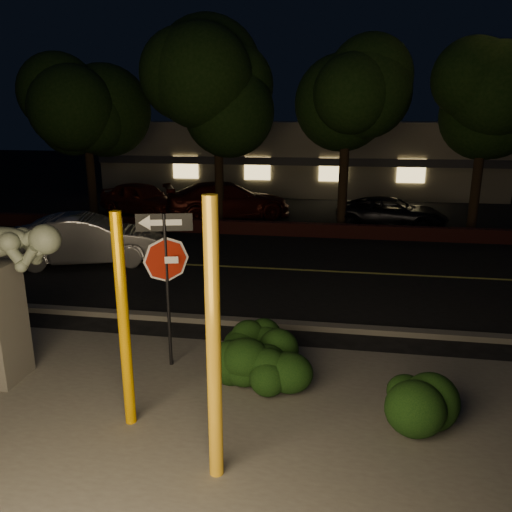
{
  "coord_description": "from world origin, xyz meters",
  "views": [
    {
      "loc": [
        2.28,
        -6.77,
        4.27
      ],
      "look_at": [
        0.74,
        2.66,
        1.6
      ],
      "focal_mm": 35.0,
      "sensor_mm": 36.0,
      "label": 1
    }
  ],
  "objects": [
    {
      "name": "parked_car_darkred",
      "position": [
        -2.37,
        14.19,
        0.78
      ],
      "size": [
        5.83,
        4.22,
        1.57
      ],
      "primitive_type": "imported",
      "rotation": [
        0.0,
        0.0,
        1.99
      ],
      "color": "#43110B",
      "rests_on": "ground"
    },
    {
      "name": "patio",
      "position": [
        0.0,
        -1.0,
        0.01
      ],
      "size": [
        14.0,
        6.0,
        0.02
      ],
      "primitive_type": "cube",
      "color": "#4C4944",
      "rests_on": "ground"
    },
    {
      "name": "hedge_far_right",
      "position": [
        3.43,
        -0.25,
        0.46
      ],
      "size": [
        1.55,
        1.26,
        0.93
      ],
      "primitive_type": "ellipsoid",
      "rotation": [
        0.0,
        0.0,
        0.36
      ],
      "color": "black",
      "rests_on": "ground"
    },
    {
      "name": "yellow_pole_right",
      "position": [
        0.96,
        -1.69,
        1.74
      ],
      "size": [
        0.17,
        0.17,
        3.48
      ],
      "primitive_type": "cylinder",
      "color": "yellow",
      "rests_on": "ground"
    },
    {
      "name": "building",
      "position": [
        0.0,
        24.99,
        2.0
      ],
      "size": [
        22.0,
        10.2,
        4.0
      ],
      "color": "gray",
      "rests_on": "ground"
    },
    {
      "name": "curb",
      "position": [
        0.0,
        2.9,
        0.06
      ],
      "size": [
        80.0,
        0.25,
        0.12
      ],
      "primitive_type": "cube",
      "color": "#4C4944",
      "rests_on": "ground"
    },
    {
      "name": "hedge_right",
      "position": [
        1.2,
        0.39,
        0.51
      ],
      "size": [
        1.72,
        1.19,
        1.03
      ],
      "primitive_type": "ellipsoid",
      "rotation": [
        0.0,
        0.0,
        -0.24
      ],
      "color": "black",
      "rests_on": "ground"
    },
    {
      "name": "parked_car_red",
      "position": [
        -6.37,
        14.39,
        0.73
      ],
      "size": [
        4.61,
        3.48,
        1.46
      ],
      "primitive_type": "imported",
      "rotation": [
        0.0,
        0.0,
        1.1
      ],
      "color": "maroon",
      "rests_on": "ground"
    },
    {
      "name": "parking_lot",
      "position": [
        0.0,
        17.0,
        0.01
      ],
      "size": [
        40.0,
        12.0,
        0.01
      ],
      "primitive_type": "cube",
      "color": "black",
      "rests_on": "ground"
    },
    {
      "name": "road",
      "position": [
        0.0,
        7.0,
        0.01
      ],
      "size": [
        80.0,
        8.0,
        0.01
      ],
      "primitive_type": "cube",
      "color": "black",
      "rests_on": "ground"
    },
    {
      "name": "signpost",
      "position": [
        -0.5,
        0.91,
        1.95
      ],
      "size": [
        0.91,
        0.25,
        2.75
      ],
      "rotation": [
        0.0,
        0.0,
        0.24
      ],
      "color": "black",
      "rests_on": "ground"
    },
    {
      "name": "brick_wall",
      "position": [
        0.0,
        11.3,
        0.25
      ],
      "size": [
        40.0,
        0.35,
        0.5
      ],
      "primitive_type": "cube",
      "color": "#431815",
      "rests_on": "ground"
    },
    {
      "name": "lane_marking",
      "position": [
        0.0,
        7.0,
        0.02
      ],
      "size": [
        80.0,
        0.12,
        0.0
      ],
      "primitive_type": "cube",
      "color": "#B6B349",
      "rests_on": "road"
    },
    {
      "name": "silver_sedan",
      "position": [
        -5.02,
        6.69,
        0.74
      ],
      "size": [
        4.77,
        2.93,
        1.48
      ],
      "primitive_type": "imported",
      "rotation": [
        0.0,
        0.0,
        1.9
      ],
      "color": "#A3A2A7",
      "rests_on": "ground"
    },
    {
      "name": "hedge_center",
      "position": [
        1.0,
        1.13,
        0.45
      ],
      "size": [
        1.79,
        0.97,
        0.9
      ],
      "primitive_type": "ellipsoid",
      "rotation": [
        0.0,
        0.0,
        0.1
      ],
      "color": "black",
      "rests_on": "ground"
    },
    {
      "name": "tree_far_a",
      "position": [
        -8.0,
        13.0,
        5.34
      ],
      "size": [
        4.6,
        4.6,
        7.43
      ],
      "color": "black",
      "rests_on": "ground"
    },
    {
      "name": "tree_far_c",
      "position": [
        2.5,
        12.8,
        5.66
      ],
      "size": [
        4.8,
        4.8,
        7.84
      ],
      "color": "black",
      "rests_on": "ground"
    },
    {
      "name": "ground",
      "position": [
        0.0,
        10.0,
        0.0
      ],
      "size": [
        90.0,
        90.0,
        0.0
      ],
      "primitive_type": "plane",
      "color": "black",
      "rests_on": "ground"
    },
    {
      "name": "tree_far_b",
      "position": [
        -2.5,
        13.2,
        6.05
      ],
      "size": [
        5.2,
        5.2,
        8.41
      ],
      "color": "black",
      "rests_on": "ground"
    },
    {
      "name": "tree_far_d",
      "position": [
        7.5,
        13.3,
        5.42
      ],
      "size": [
        4.4,
        4.4,
        7.42
      ],
      "color": "black",
      "rests_on": "ground"
    },
    {
      "name": "yellow_pole_left",
      "position": [
        -0.52,
        -0.84,
        1.55
      ],
      "size": [
        0.16,
        0.16,
        3.11
      ],
      "primitive_type": "cylinder",
      "color": "#E29A00",
      "rests_on": "ground"
    },
    {
      "name": "parked_car_dark",
      "position": [
        4.45,
        13.41,
        0.6
      ],
      "size": [
        4.54,
        2.56,
        1.2
      ],
      "primitive_type": "imported",
      "rotation": [
        0.0,
        0.0,
        1.43
      ],
      "color": "black",
      "rests_on": "ground"
    }
  ]
}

